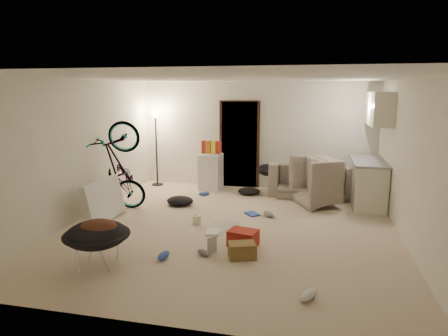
% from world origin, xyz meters
% --- Properties ---
extents(floor, '(5.50, 6.00, 0.02)m').
position_xyz_m(floor, '(0.00, 0.00, -0.01)').
color(floor, beige).
rests_on(floor, ground).
extents(ceiling, '(5.50, 6.00, 0.02)m').
position_xyz_m(ceiling, '(0.00, 0.00, 2.51)').
color(ceiling, white).
rests_on(ceiling, wall_back).
extents(wall_back, '(5.50, 0.02, 2.50)m').
position_xyz_m(wall_back, '(0.00, 3.01, 1.25)').
color(wall_back, silver).
rests_on(wall_back, floor).
extents(wall_front, '(5.50, 0.02, 2.50)m').
position_xyz_m(wall_front, '(0.00, -3.01, 1.25)').
color(wall_front, silver).
rests_on(wall_front, floor).
extents(wall_left, '(0.02, 6.00, 2.50)m').
position_xyz_m(wall_left, '(-2.76, 0.00, 1.25)').
color(wall_left, silver).
rests_on(wall_left, floor).
extents(wall_right, '(0.02, 6.00, 2.50)m').
position_xyz_m(wall_right, '(2.76, 0.00, 1.25)').
color(wall_right, silver).
rests_on(wall_right, floor).
extents(doorway, '(0.85, 0.10, 2.04)m').
position_xyz_m(doorway, '(-0.40, 2.97, 1.02)').
color(doorway, black).
rests_on(doorway, floor).
extents(door_trim, '(0.97, 0.04, 2.10)m').
position_xyz_m(door_trim, '(-0.40, 2.94, 1.02)').
color(door_trim, black).
rests_on(door_trim, floor).
extents(floor_lamp, '(0.28, 0.28, 1.81)m').
position_xyz_m(floor_lamp, '(-2.40, 2.65, 1.31)').
color(floor_lamp, black).
rests_on(floor_lamp, floor).
extents(kitchen_counter, '(0.60, 1.50, 0.88)m').
position_xyz_m(kitchen_counter, '(2.43, 2.00, 0.44)').
color(kitchen_counter, silver).
rests_on(kitchen_counter, floor).
extents(counter_top, '(0.64, 1.54, 0.04)m').
position_xyz_m(counter_top, '(2.43, 2.00, 0.90)').
color(counter_top, gray).
rests_on(counter_top, kitchen_counter).
extents(kitchen_uppers, '(0.38, 1.40, 0.65)m').
position_xyz_m(kitchen_uppers, '(2.56, 2.00, 1.95)').
color(kitchen_uppers, silver).
rests_on(kitchen_uppers, wall_right).
extents(sofa, '(1.87, 0.81, 0.54)m').
position_xyz_m(sofa, '(1.33, 2.45, 0.27)').
color(sofa, '#3D453E').
rests_on(sofa, floor).
extents(armchair, '(1.35, 1.41, 0.71)m').
position_xyz_m(armchair, '(1.72, 1.94, 0.36)').
color(armchair, '#3D453E').
rests_on(armchair, floor).
extents(bicycle, '(1.86, 0.98, 1.03)m').
position_xyz_m(bicycle, '(-2.30, 0.53, 0.47)').
color(bicycle, black).
rests_on(bicycle, floor).
extents(book_asset, '(0.31, 0.29, 0.02)m').
position_xyz_m(book_asset, '(-0.07, -1.22, 0.01)').
color(book_asset, '#A52618').
rests_on(book_asset, floor).
extents(mini_fridge, '(0.51, 0.51, 0.83)m').
position_xyz_m(mini_fridge, '(-1.01, 2.55, 0.42)').
color(mini_fridge, white).
rests_on(mini_fridge, floor).
extents(snack_box_0, '(0.11, 0.09, 0.30)m').
position_xyz_m(snack_box_0, '(-1.18, 2.55, 1.00)').
color(snack_box_0, '#A52618').
rests_on(snack_box_0, mini_fridge).
extents(snack_box_1, '(0.10, 0.08, 0.30)m').
position_xyz_m(snack_box_1, '(-1.06, 2.55, 1.00)').
color(snack_box_1, '#C16618').
rests_on(snack_box_1, mini_fridge).
extents(snack_box_2, '(0.11, 0.08, 0.30)m').
position_xyz_m(snack_box_2, '(-0.94, 2.55, 1.00)').
color(snack_box_2, yellow).
rests_on(snack_box_2, mini_fridge).
extents(snack_box_3, '(0.12, 0.10, 0.30)m').
position_xyz_m(snack_box_3, '(-0.82, 2.55, 1.00)').
color(snack_box_3, '#A52618').
rests_on(snack_box_3, mini_fridge).
extents(saucer_chair, '(0.87, 0.87, 0.62)m').
position_xyz_m(saucer_chair, '(-1.39, -1.91, 0.37)').
color(saucer_chair, silver).
rests_on(saucer_chair, floor).
extents(hoodie, '(0.58, 0.52, 0.22)m').
position_xyz_m(hoodie, '(-1.34, -1.94, 0.56)').
color(hoodie, '#532A1C').
rests_on(hoodie, saucer_chair).
extents(sofa_drape, '(0.61, 0.52, 0.28)m').
position_xyz_m(sofa_drape, '(0.38, 2.45, 0.54)').
color(sofa_drape, black).
rests_on(sofa_drape, sofa).
extents(tv_box, '(0.31, 1.11, 0.74)m').
position_xyz_m(tv_box, '(-2.30, -0.11, 0.36)').
color(tv_box, silver).
rests_on(tv_box, floor).
extents(drink_case_a, '(0.44, 0.38, 0.21)m').
position_xyz_m(drink_case_a, '(0.42, -1.20, 0.11)').
color(drink_case_a, brown).
rests_on(drink_case_a, floor).
extents(drink_case_b, '(0.47, 0.39, 0.24)m').
position_xyz_m(drink_case_b, '(0.36, -0.77, 0.12)').
color(drink_case_b, '#A52618').
rests_on(drink_case_b, floor).
extents(juicer, '(0.15, 0.15, 0.22)m').
position_xyz_m(juicer, '(-0.61, 0.03, 0.09)').
color(juicer, white).
rests_on(juicer, floor).
extents(newspaper, '(0.58, 0.66, 0.01)m').
position_xyz_m(newspaper, '(-0.04, 0.03, 0.00)').
color(newspaper, '#B3AFA5').
rests_on(newspaper, floor).
extents(book_blue, '(0.34, 0.34, 0.03)m').
position_xyz_m(book_blue, '(0.26, 0.78, 0.01)').
color(book_blue, '#2E4CA8').
rests_on(book_blue, floor).
extents(book_white, '(0.26, 0.32, 0.03)m').
position_xyz_m(book_white, '(-0.22, -0.34, 0.01)').
color(book_white, silver).
rests_on(book_white, floor).
extents(shoe_0, '(0.27, 0.19, 0.09)m').
position_xyz_m(shoe_0, '(-0.99, 1.90, 0.05)').
color(shoe_0, '#2E4CA8').
rests_on(shoe_0, floor).
extents(shoe_1, '(0.28, 0.29, 0.10)m').
position_xyz_m(shoe_1, '(0.57, 0.71, 0.05)').
color(shoe_1, slate).
rests_on(shoe_1, floor).
extents(shoe_2, '(0.15, 0.28, 0.10)m').
position_xyz_m(shoe_2, '(-0.64, -1.48, 0.05)').
color(shoe_2, '#2E4CA8').
rests_on(shoe_2, floor).
extents(shoe_3, '(0.25, 0.21, 0.09)m').
position_xyz_m(shoe_3, '(-0.12, -1.25, 0.04)').
color(shoe_3, slate).
rests_on(shoe_3, floor).
extents(shoe_4, '(0.25, 0.32, 0.11)m').
position_xyz_m(shoe_4, '(1.35, -2.17, 0.06)').
color(shoe_4, white).
rests_on(shoe_4, floor).
extents(clothes_lump_a, '(0.56, 0.49, 0.18)m').
position_xyz_m(clothes_lump_a, '(-1.28, 1.09, 0.09)').
color(clothes_lump_a, black).
rests_on(clothes_lump_a, floor).
extents(clothes_lump_b, '(0.54, 0.48, 0.15)m').
position_xyz_m(clothes_lump_b, '(-0.04, 2.23, 0.08)').
color(clothes_lump_b, black).
rests_on(clothes_lump_b, floor).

